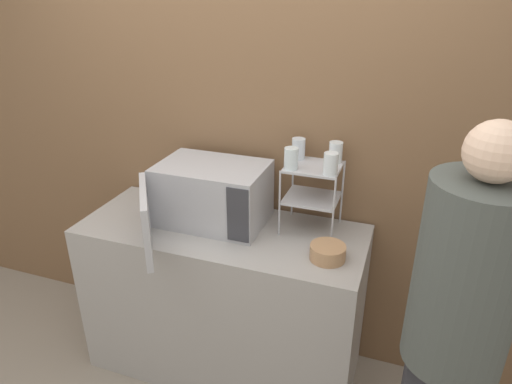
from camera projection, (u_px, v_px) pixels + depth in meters
wall_back at (244, 141)px, 2.54m from camera, size 8.00×0.06×2.60m
counter at (224, 299)px, 2.59m from camera, size 1.51×0.62×0.93m
microwave at (209, 195)px, 2.40m from camera, size 0.59×0.76×0.32m
dish_rack at (312, 184)px, 2.29m from camera, size 0.28×0.25×0.35m
glass_front_left at (291, 158)px, 2.19m from camera, size 0.07×0.07×0.11m
glass_back_right at (336, 152)px, 2.27m from camera, size 0.07×0.07×0.11m
glass_front_right at (331, 164)px, 2.13m from camera, size 0.07×0.07×0.11m
glass_back_left at (298, 149)px, 2.32m from camera, size 0.07×0.07×0.11m
bowl at (328, 253)px, 2.12m from camera, size 0.17×0.17×0.07m
person at (457, 323)px, 1.66m from camera, size 0.36×0.36×1.73m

